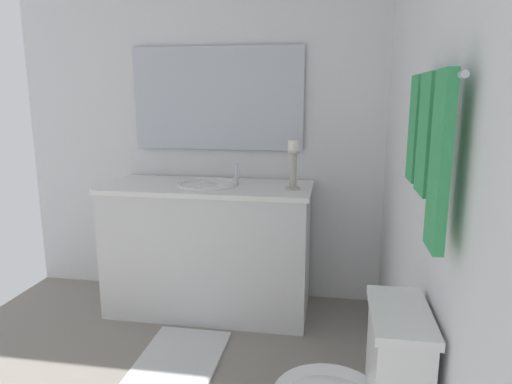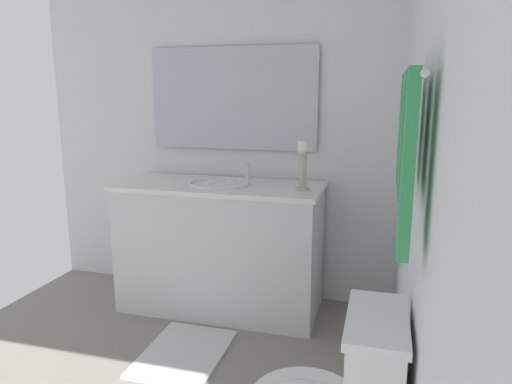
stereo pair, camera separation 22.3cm
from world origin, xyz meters
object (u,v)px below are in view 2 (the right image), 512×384
at_px(towel_near_vanity, 404,130).
at_px(bath_mat, 184,353).
at_px(towel_center, 406,136).
at_px(sink_basin, 220,190).
at_px(candle_holder_tall, 303,164).
at_px(towel_bar, 417,78).
at_px(mirror, 232,99).
at_px(towel_near_corner, 408,164).
at_px(vanity_cabinet, 221,247).

bearing_deg(towel_near_vanity, bath_mat, -114.46).
bearing_deg(towel_center, sink_basin, -140.80).
relative_size(candle_holder_tall, towel_bar, 0.48).
height_order(candle_holder_tall, towel_near_vanity, towel_near_vanity).
relative_size(sink_basin, towel_bar, 0.65).
xyz_separation_m(mirror, towel_near_corner, (1.81, 1.08, -0.15)).
bearing_deg(towel_near_vanity, vanity_cabinet, -135.93).
bearing_deg(sink_basin, vanity_cabinet, -90.00).
relative_size(towel_bar, towel_near_corner, 1.27).
distance_m(sink_basin, towel_center, 1.78).
distance_m(candle_holder_tall, towel_bar, 1.46).
xyz_separation_m(towel_near_vanity, towel_near_corner, (0.41, 0.00, -0.06)).
xyz_separation_m(candle_holder_tall, towel_bar, (1.28, 0.54, 0.46)).
distance_m(mirror, towel_center, 1.94).
distance_m(sink_basin, bath_mat, 1.03).
distance_m(mirror, bath_mat, 1.66).
bearing_deg(towel_bar, bath_mat, -122.47).
height_order(vanity_cabinet, mirror, mirror).
relative_size(towel_near_corner, bath_mat, 0.82).
distance_m(sink_basin, mirror, 0.65).
relative_size(sink_basin, mirror, 0.34).
relative_size(vanity_cabinet, candle_holder_tall, 4.47).
bearing_deg(bath_mat, towel_center, 57.10).
distance_m(towel_near_corner, bath_mat, 1.88).
bearing_deg(towel_near_vanity, mirror, -142.26).
bearing_deg(candle_holder_tall, towel_near_vanity, 26.17).
height_order(sink_basin, bath_mat, sink_basin).
bearing_deg(towel_center, towel_near_vanity, 180.00).
xyz_separation_m(mirror, bath_mat, (0.91, -0.00, -1.40)).
distance_m(vanity_cabinet, bath_mat, 0.75).
bearing_deg(towel_bar, towel_center, -90.00).
bearing_deg(bath_mat, towel_bar, 57.53).
xyz_separation_m(candle_holder_tall, bath_mat, (0.58, -0.55, -1.01)).
relative_size(towel_bar, bath_mat, 1.04).
height_order(mirror, towel_near_vanity, mirror).
bearing_deg(candle_holder_tall, towel_near_corner, 19.51).
distance_m(towel_near_vanity, towel_center, 0.21).
bearing_deg(towel_center, towel_near_corner, 0.00).
distance_m(mirror, towel_bar, 1.95).
height_order(vanity_cabinet, sink_basin, sink_basin).
distance_m(mirror, towel_near_vanity, 1.77).
bearing_deg(mirror, vanity_cabinet, -0.01).
bearing_deg(towel_near_corner, towel_near_vanity, 180.00).
xyz_separation_m(candle_holder_tall, towel_near_vanity, (1.07, 0.53, 0.29)).
bearing_deg(towel_center, towel_bar, 90.00).
distance_m(sink_basin, towel_bar, 1.84).
xyz_separation_m(sink_basin, towel_near_vanity, (1.12, 1.08, 0.49)).
distance_m(towel_bar, towel_near_corner, 0.31).
xyz_separation_m(vanity_cabinet, towel_center, (1.32, 1.08, 0.88)).
bearing_deg(towel_near_vanity, sink_basin, -135.96).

